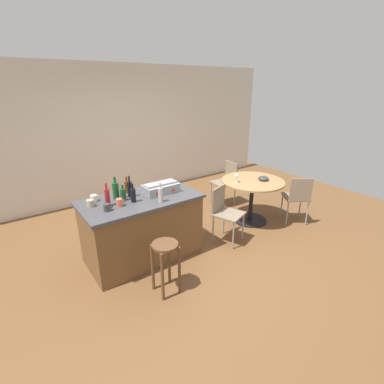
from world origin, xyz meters
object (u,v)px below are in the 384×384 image
(kitchen_island, at_px, (142,228))
(bottle_4, at_px, (161,195))
(bottle_6, at_px, (127,186))
(cup_0, at_px, (119,203))
(dining_table, at_px, (252,190))
(bottle_1, at_px, (133,195))
(folding_chair_near, at_px, (226,180))
(folding_chair_left, at_px, (297,196))
(wine_glass, at_px, (237,176))
(cup_3, at_px, (107,207))
(bottle_2, at_px, (116,190))
(bottle_5, at_px, (130,189))
(bottle_0, at_px, (107,197))
(toolbox, at_px, (161,188))
(folding_chair_far, at_px, (225,210))
(bottle_3, at_px, (123,194))
(cup_1, at_px, (90,203))
(serving_bowl, at_px, (264,178))
(cup_2, at_px, (94,198))
(wooden_stool, at_px, (165,258))

(kitchen_island, bearing_deg, bottle_4, -60.54)
(bottle_6, bearing_deg, cup_0, -125.44)
(dining_table, relative_size, bottle_6, 4.58)
(dining_table, height_order, bottle_1, bottle_1)
(folding_chair_near, bearing_deg, dining_table, -100.28)
(folding_chair_left, bearing_deg, wine_glass, 144.83)
(wine_glass, bearing_deg, cup_3, -176.90)
(dining_table, relative_size, bottle_2, 3.53)
(bottle_5, bearing_deg, bottle_4, -58.62)
(cup_3, bearing_deg, bottle_6, 43.78)
(bottle_6, xyz_separation_m, cup_3, (-0.44, -0.42, -0.05))
(bottle_0, relative_size, bottle_1, 1.20)
(toolbox, distance_m, bottle_1, 0.46)
(cup_0, bearing_deg, folding_chair_far, -8.79)
(bottle_3, xyz_separation_m, wine_glass, (1.97, -0.07, -0.11))
(bottle_0, distance_m, cup_1, 0.22)
(bottle_2, bearing_deg, bottle_4, -46.26)
(cup_1, distance_m, serving_bowl, 2.85)
(cup_0, relative_size, wine_glass, 0.80)
(bottle_5, relative_size, cup_0, 2.54)
(cup_2, bearing_deg, bottle_3, -30.91)
(kitchen_island, xyz_separation_m, bottle_5, (-0.08, 0.12, 0.56))
(kitchen_island, relative_size, bottle_6, 6.68)
(folding_chair_left, height_order, bottle_5, bottle_5)
(toolbox, xyz_separation_m, cup_3, (-0.81, -0.15, -0.02))
(bottle_2, bearing_deg, kitchen_island, -31.66)
(bottle_1, relative_size, bottle_3, 1.15)
(bottle_5, bearing_deg, serving_bowl, -8.24)
(bottle_1, relative_size, cup_0, 2.16)
(folding_chair_left, bearing_deg, toolbox, 164.42)
(dining_table, height_order, bottle_5, bottle_5)
(kitchen_island, relative_size, bottle_2, 5.14)
(bottle_2, bearing_deg, bottle_1, -59.75)
(kitchen_island, relative_size, toolbox, 3.26)
(bottle_6, bearing_deg, wine_glass, -9.39)
(wooden_stool, bearing_deg, bottle_2, 98.64)
(toolbox, relative_size, bottle_2, 1.57)
(bottle_3, distance_m, serving_bowl, 2.44)
(bottle_1, xyz_separation_m, cup_2, (-0.40, 0.32, -0.05))
(cup_3, relative_size, serving_bowl, 0.64)
(bottle_2, relative_size, cup_1, 2.48)
(wooden_stool, xyz_separation_m, serving_bowl, (2.32, 0.59, 0.34))
(bottle_1, relative_size, wine_glass, 1.72)
(toolbox, relative_size, bottle_1, 1.93)
(folding_chair_far, height_order, folding_chair_left, folding_chair_far)
(kitchen_island, height_order, bottle_1, bottle_1)
(folding_chair_near, relative_size, cup_3, 7.53)
(kitchen_island, distance_m, bottle_3, 0.57)
(serving_bowl, bearing_deg, bottle_3, 173.66)
(kitchen_island, distance_m, dining_table, 2.07)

